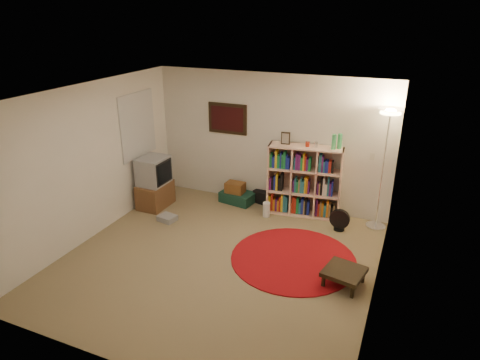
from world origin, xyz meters
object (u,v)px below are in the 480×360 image
(bookshelf, at_px, (303,182))
(floor_lamp, at_px, (388,130))
(floor_fan, at_px, (340,220))
(tv_stand, at_px, (155,183))
(side_table, at_px, (344,272))
(suitcase, at_px, (238,197))

(bookshelf, bearing_deg, floor_lamp, -7.60)
(floor_fan, bearing_deg, tv_stand, -174.42)
(floor_fan, distance_m, tv_stand, 3.46)
(bookshelf, distance_m, side_table, 2.26)
(floor_lamp, distance_m, suitcase, 3.09)
(floor_lamp, relative_size, floor_fan, 5.35)
(floor_lamp, xyz_separation_m, floor_fan, (-0.57, -0.37, -1.54))
(tv_stand, bearing_deg, floor_fan, 7.29)
(floor_lamp, height_order, side_table, floor_lamp)
(bookshelf, relative_size, floor_lamp, 0.75)
(tv_stand, height_order, suitcase, tv_stand)
(side_table, bearing_deg, bookshelf, 120.35)
(bookshelf, bearing_deg, side_table, -66.70)
(floor_fan, relative_size, side_table, 0.64)
(floor_fan, xyz_separation_m, side_table, (0.36, -1.53, 0.00))
(bookshelf, height_order, floor_lamp, floor_lamp)
(floor_fan, xyz_separation_m, tv_stand, (-3.43, -0.40, 0.28))
(suitcase, bearing_deg, bookshelf, 9.34)
(floor_lamp, relative_size, suitcase, 3.01)
(side_table, bearing_deg, tv_stand, 163.29)
(floor_fan, bearing_deg, suitcase, 168.39)
(bookshelf, distance_m, suitcase, 1.39)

